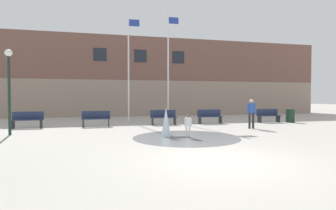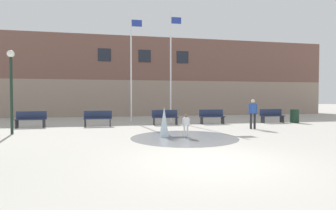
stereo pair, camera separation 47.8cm
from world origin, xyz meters
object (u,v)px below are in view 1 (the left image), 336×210
object	(u,v)px
adult_in_red	(251,111)
child_running	(188,124)
park_bench_under_right_flagpole	(163,117)
flagpole_left	(129,64)
flagpole_right	(169,63)
park_bench_near_trashcan	(210,116)
park_bench_center	(96,118)
lamp_post_left_lane	(9,79)
park_bench_left_of_flagpoles	(27,119)
park_bench_far_right	(268,115)
trash_can	(290,116)

from	to	relation	value
adult_in_red	child_running	distance (m)	4.88
park_bench_under_right_flagpole	adult_in_red	distance (m)	5.18
flagpole_left	flagpole_right	size ratio (longest dim) A/B	0.96
park_bench_under_right_flagpole	park_bench_near_trashcan	xyz separation A→B (m)	(3.03, -0.03, 0.00)
park_bench_near_trashcan	park_bench_center	bearing A→B (deg)	-179.37
park_bench_near_trashcan	flagpole_right	distance (m)	4.81
flagpole_right	lamp_post_left_lane	world-z (taller)	flagpole_right
adult_in_red	child_running	bearing A→B (deg)	119.15
park_bench_center	park_bench_under_right_flagpole	distance (m)	4.00
park_bench_center	adult_in_red	world-z (taller)	adult_in_red
park_bench_under_right_flagpole	flagpole_right	distance (m)	4.37
park_bench_left_of_flagpoles	park_bench_near_trashcan	distance (m)	10.66
child_running	flagpole_left	size ratio (longest dim) A/B	0.13
park_bench_far_right	flagpole_left	distance (m)	10.01
park_bench_left_of_flagpoles	flagpole_right	xyz separation A→B (m)	(8.50, 2.27, 3.62)
park_bench_under_right_flagpole	child_running	distance (m)	5.20
park_bench_left_of_flagpoles	park_bench_under_right_flagpole	distance (m)	7.63
adult_in_red	child_running	world-z (taller)	adult_in_red
flagpole_right	trash_can	world-z (taller)	flagpole_right
park_bench_far_right	trash_can	distance (m)	1.51
park_bench_near_trashcan	adult_in_red	bearing A→B (deg)	-67.38
park_bench_center	lamp_post_left_lane	size ratio (longest dim) A/B	0.42
adult_in_red	park_bench_under_right_flagpole	bearing A→B (deg)	56.80
park_bench_near_trashcan	flagpole_left	world-z (taller)	flagpole_left
park_bench_center	flagpole_right	world-z (taller)	flagpole_right
park_bench_left_of_flagpoles	adult_in_red	size ratio (longest dim) A/B	1.01
park_bench_under_right_flagpole	child_running	world-z (taller)	child_running
flagpole_right	trash_can	xyz separation A→B (m)	(7.80, -2.71, -3.65)
park_bench_left_of_flagpoles	flagpole_left	distance (m)	7.06
park_bench_center	flagpole_left	world-z (taller)	flagpole_left
lamp_post_left_lane	trash_can	distance (m)	16.58
park_bench_under_right_flagpole	trash_can	world-z (taller)	park_bench_under_right_flagpole
trash_can	flagpole_left	bearing A→B (deg)	165.62
park_bench_left_of_flagpoles	flagpole_right	distance (m)	9.51
park_bench_left_of_flagpoles	park_bench_far_right	distance (m)	14.81
park_bench_center	lamp_post_left_lane	bearing A→B (deg)	-144.67
lamp_post_left_lane	park_bench_near_trashcan	bearing A→B (deg)	13.97
park_bench_left_of_flagpoles	park_bench_near_trashcan	world-z (taller)	same
park_bench_left_of_flagpoles	child_running	xyz separation A→B (m)	(7.56, -5.22, 0.10)
park_bench_near_trashcan	park_bench_under_right_flagpole	bearing A→B (deg)	179.49
child_running	adult_in_red	bearing A→B (deg)	28.58
park_bench_far_right	park_bench_center	bearing A→B (deg)	179.80
park_bench_near_trashcan	trash_can	xyz separation A→B (m)	(5.63, -0.39, -0.03)
flagpole_right	park_bench_under_right_flagpole	bearing A→B (deg)	-110.67
park_bench_center	park_bench_far_right	world-z (taller)	same
flagpole_left	flagpole_right	distance (m)	2.77
adult_in_red	trash_can	size ratio (longest dim) A/B	1.77
park_bench_left_of_flagpoles	park_bench_center	xyz separation A→B (m)	(3.64, -0.12, 0.00)
park_bench_center	flagpole_right	bearing A→B (deg)	26.18
park_bench_far_right	adult_in_red	world-z (taller)	adult_in_red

